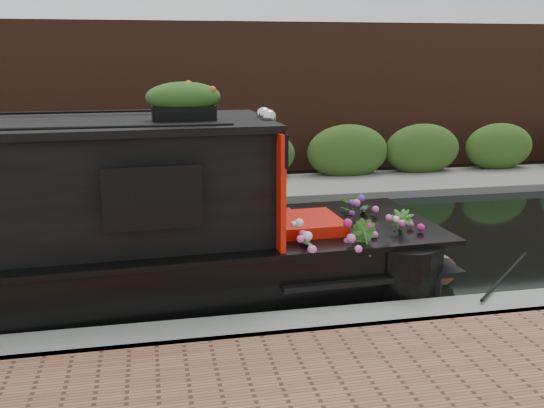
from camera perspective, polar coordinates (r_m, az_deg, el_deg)
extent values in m
plane|color=black|center=(10.02, -7.95, -4.76)|extent=(80.00, 80.00, 0.00)
cube|color=gray|center=(6.99, -6.07, -13.42)|extent=(40.00, 0.60, 0.50)
cube|color=slate|center=(14.06, -9.10, 0.70)|extent=(40.00, 2.40, 0.34)
cube|color=#2F511B|center=(14.94, -9.27, 1.49)|extent=(40.00, 1.10, 2.80)
cube|color=#4A2619|center=(16.99, -9.59, 3.00)|extent=(40.00, 1.00, 8.00)
cube|color=red|center=(7.95, -0.62, 2.10)|extent=(0.15, 1.92, 1.48)
cube|color=black|center=(6.84, -11.14, 0.55)|extent=(0.99, 0.07, 0.60)
cube|color=red|center=(8.27, 3.29, -3.14)|extent=(0.92, 1.02, 0.55)
sphere|color=silver|center=(7.66, -0.33, 8.18)|extent=(0.20, 0.20, 0.20)
sphere|color=silver|center=(7.96, -0.77, 8.41)|extent=(0.20, 0.20, 0.20)
cube|color=black|center=(7.68, -8.29, 8.47)|extent=(0.79, 0.33, 0.18)
ellipsoid|color=#D85918|center=(7.66, -8.35, 10.12)|extent=(0.86, 0.33, 0.26)
imported|color=#306120|center=(7.56, 3.29, -4.76)|extent=(0.31, 0.35, 0.56)
imported|color=#306120|center=(7.73, 8.60, -4.04)|extent=(0.42, 0.46, 0.68)
imported|color=#306120|center=(9.13, 8.18, -1.40)|extent=(0.61, 0.55, 0.61)
imported|color=#306120|center=(8.38, 11.85, -2.80)|extent=(0.52, 0.52, 0.66)
imported|color=#306120|center=(8.86, 1.00, -1.79)|extent=(0.23, 0.32, 0.59)
cylinder|color=brown|center=(9.12, 15.16, -5.67)|extent=(0.42, 0.46, 0.42)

